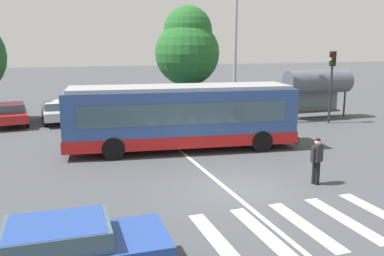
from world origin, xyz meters
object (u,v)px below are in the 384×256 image
(city_transit_bus, at_px, (181,117))
(parked_car_blue, at_px, (178,105))
(parked_car_charcoal, at_px, (139,107))
(bus_stop_shelter, at_px, (318,82))
(pedestrian_crossing_street, at_px, (317,158))
(parked_car_red, at_px, (11,113))
(twin_arm_street_lamp, at_px, (236,32))
(parked_car_black, at_px, (214,103))
(parked_car_silver, at_px, (58,110))
(parked_car_white, at_px, (99,108))
(foreground_sedan, at_px, (61,249))
(traffic_light_far_corner, at_px, (332,75))
(background_tree_right, at_px, (188,47))

(city_transit_bus, distance_m, parked_car_blue, 9.38)
(parked_car_charcoal, bearing_deg, city_transit_bus, -88.53)
(bus_stop_shelter, bearing_deg, pedestrian_crossing_street, -125.06)
(parked_car_red, distance_m, twin_arm_street_lamp, 14.73)
(parked_car_charcoal, height_order, parked_car_black, same)
(parked_car_silver, distance_m, parked_car_charcoal, 5.21)
(parked_car_white, bearing_deg, pedestrian_crossing_street, -69.07)
(city_transit_bus, height_order, foreground_sedan, city_transit_bus)
(traffic_light_far_corner, height_order, bus_stop_shelter, traffic_light_far_corner)
(pedestrian_crossing_street, distance_m, background_tree_right, 19.14)
(parked_car_red, distance_m, bus_stop_shelter, 19.86)
(parked_car_red, height_order, parked_car_black, same)
(parked_car_silver, bearing_deg, parked_car_charcoal, -3.18)
(parked_car_charcoal, bearing_deg, background_tree_right, 36.74)
(parked_car_charcoal, xyz_separation_m, twin_arm_street_lamp, (5.30, -3.84, 4.89))
(parked_car_silver, bearing_deg, traffic_light_far_corner, -19.88)
(foreground_sedan, height_order, twin_arm_street_lamp, twin_arm_street_lamp)
(parked_car_black, relative_size, twin_arm_street_lamp, 0.49)
(parked_car_red, xyz_separation_m, parked_car_white, (5.36, 0.04, 0.00))
(parked_car_red, xyz_separation_m, parked_car_black, (13.54, -0.09, 0.00))
(parked_car_blue, bearing_deg, parked_car_charcoal, -179.42)
(background_tree_right, bearing_deg, pedestrian_crossing_street, -93.88)
(pedestrian_crossing_street, relative_size, parked_car_silver, 0.37)
(parked_car_charcoal, bearing_deg, parked_car_white, 173.58)
(parked_car_silver, bearing_deg, parked_car_black, -0.68)
(background_tree_right, bearing_deg, twin_arm_street_lamp, -84.61)
(foreground_sedan, relative_size, parked_car_red, 0.98)
(city_transit_bus, xyz_separation_m, pedestrian_crossing_street, (3.11, -6.33, -0.62))
(city_transit_bus, relative_size, parked_car_blue, 2.44)
(foreground_sedan, relative_size, parked_car_silver, 0.99)
(parked_car_black, bearing_deg, twin_arm_street_lamp, -93.82)
(parked_car_white, bearing_deg, traffic_light_far_corner, -23.28)
(parked_car_white, bearing_deg, foreground_sedan, -98.59)
(parked_car_charcoal, relative_size, twin_arm_street_lamp, 0.51)
(parked_car_white, bearing_deg, parked_car_black, -0.93)
(foreground_sedan, xyz_separation_m, parked_car_silver, (0.31, 19.20, 0.00))
(background_tree_right, bearing_deg, city_transit_bus, -109.47)
(foreground_sedan, height_order, parked_car_red, same)
(parked_car_silver, bearing_deg, parked_car_white, 0.11)
(parked_car_black, distance_m, twin_arm_street_lamp, 6.32)
(parked_car_silver, relative_size, parked_car_blue, 1.01)
(parked_car_blue, relative_size, bus_stop_shelter, 0.98)
(pedestrian_crossing_street, bearing_deg, parked_car_red, 126.07)
(traffic_light_far_corner, bearing_deg, city_transit_bus, -162.87)
(parked_car_black, height_order, background_tree_right, background_tree_right)
(parked_car_red, distance_m, background_tree_right, 13.58)
(parked_car_white, distance_m, parked_car_charcoal, 2.64)
(parked_car_charcoal, height_order, background_tree_right, background_tree_right)
(traffic_light_far_corner, bearing_deg, twin_arm_street_lamp, 163.02)
(foreground_sedan, distance_m, parked_car_white, 19.42)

